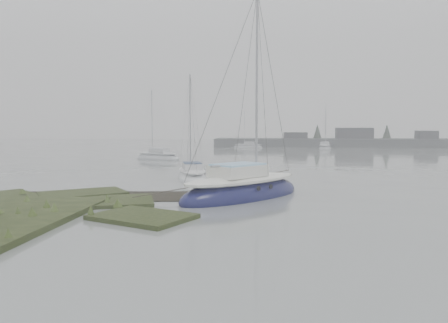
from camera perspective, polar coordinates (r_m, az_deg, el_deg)
ground at (r=46.47m, az=-0.65°, el=0.32°), size 160.00×160.00×0.00m
far_shoreline at (r=80.99m, az=21.24°, el=2.41°), size 60.00×8.00×4.15m
sailboat_main at (r=21.07m, az=2.42°, el=-3.86°), size 6.83×7.44×10.76m
sailboat_white at (r=28.22m, az=-4.22°, el=-1.95°), size 3.16×5.52×7.40m
sailboat_far_a at (r=46.39m, az=-8.65°, el=0.56°), size 5.78×4.09×7.82m
sailboat_far_b at (r=68.55m, az=13.03°, el=1.75°), size 2.94×5.65×7.61m
sailboat_far_c at (r=71.80m, az=3.16°, el=1.96°), size 4.74×1.73×6.61m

